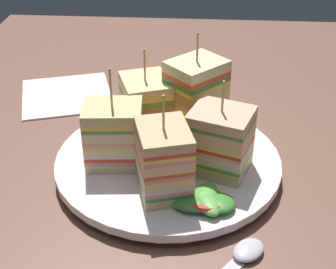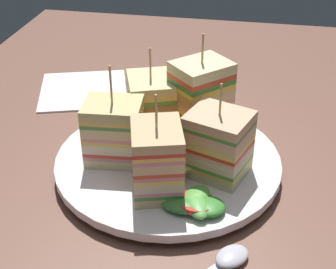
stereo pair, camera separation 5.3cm
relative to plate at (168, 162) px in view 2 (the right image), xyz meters
The scene contains 10 objects.
ground_plane 1.95cm from the plate, ahead, with size 105.36×73.79×1.80cm, color brown.
plate is the anchor object (origin of this frame).
sandwich_wedge_0 7.24cm from the plate, ahead, with size 7.26×6.35×10.86cm.
sandwich_wedge_1 7.18cm from the plate, 72.70° to the left, with size 7.12×7.61×10.50cm.
sandwich_wedge_2 7.96cm from the plate, 151.06° to the left, with size 7.81×7.83×12.87cm.
sandwich_wedge_3 7.21cm from the plate, 149.36° to the right, with size 7.54×6.91×10.83cm.
sandwich_wedge_4 7.14cm from the plate, 77.95° to the right, with size 5.47×6.58×11.22cm.
chip_pile 2.62cm from the plate, 25.48° to the left, with size 7.97×7.26×3.15cm.
salad_garnish 9.20cm from the plate, 27.32° to the left, with size 5.72×6.84×1.39cm.
napkin 23.55cm from the plate, 137.03° to the right, with size 12.49×12.55×0.50cm, color white.
Camera 2 is at (44.91, 8.51, 33.19)cm, focal length 52.71 mm.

